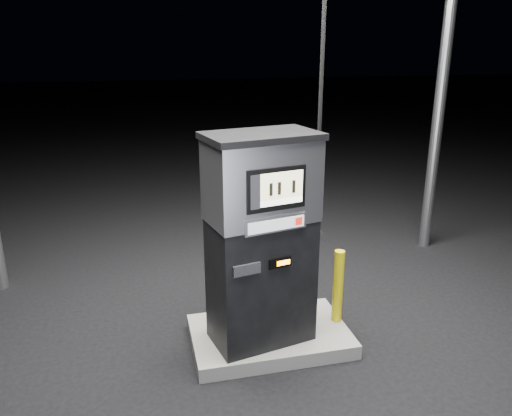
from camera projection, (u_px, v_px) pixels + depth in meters
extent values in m
plane|color=black|center=(270.00, 342.00, 5.19)|extent=(80.00, 80.00, 0.00)
cube|color=slate|center=(270.00, 336.00, 5.16)|extent=(1.60, 1.00, 0.15)
cylinder|color=gray|center=(441.00, 96.00, 6.99)|extent=(0.16, 0.16, 4.50)
cube|color=black|center=(261.00, 280.00, 4.82)|extent=(1.05, 0.74, 1.25)
cube|color=#ACACB3|center=(261.00, 181.00, 4.51)|extent=(1.07, 0.76, 0.75)
cube|color=black|center=(262.00, 136.00, 4.38)|extent=(1.12, 0.81, 0.06)
cube|color=black|center=(276.00, 189.00, 4.26)|extent=(0.55, 0.15, 0.38)
cube|color=beige|center=(282.00, 186.00, 4.26)|extent=(0.40, 0.09, 0.24)
cube|color=white|center=(282.00, 202.00, 4.30)|extent=(0.40, 0.09, 0.05)
cube|color=#ACACB3|center=(276.00, 224.00, 4.36)|extent=(0.59, 0.15, 0.14)
cube|color=#ABAEB4|center=(277.00, 225.00, 4.35)|extent=(0.54, 0.12, 0.11)
cube|color=red|center=(299.00, 221.00, 4.44)|extent=(0.07, 0.02, 0.07)
cube|color=black|center=(280.00, 263.00, 4.50)|extent=(0.22, 0.07, 0.09)
cube|color=orange|center=(284.00, 263.00, 4.51)|extent=(0.13, 0.03, 0.05)
cube|color=black|center=(247.00, 270.00, 4.37)|extent=(0.26, 0.08, 0.10)
cube|color=black|center=(309.00, 231.00, 4.90)|extent=(0.14, 0.20, 0.25)
cylinder|color=gray|center=(314.00, 230.00, 4.93)|extent=(0.11, 0.23, 0.07)
cylinder|color=black|center=(322.00, 53.00, 4.35)|extent=(0.04, 0.04, 3.10)
cylinder|color=#C9B80B|center=(214.00, 290.00, 5.00)|extent=(0.15, 0.15, 0.91)
cylinder|color=#C9B80B|center=(338.00, 286.00, 5.20)|extent=(0.11, 0.11, 0.80)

